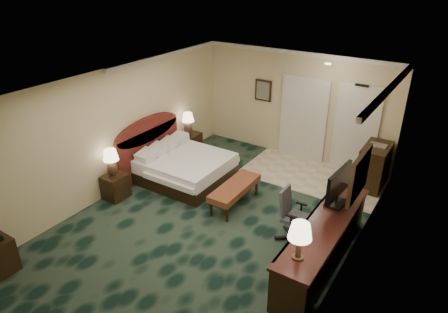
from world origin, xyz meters
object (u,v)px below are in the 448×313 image
Objects in this scene: bed at (186,168)px; lamp_far at (188,124)px; bed_bench at (235,195)px; desk at (322,244)px; tv at (338,187)px; nightstand_far at (190,144)px; lamp_near at (112,163)px; minibar at (374,166)px; desk_chair at (296,216)px; nightstand_near at (116,186)px.

lamp_far is at bearing 124.89° from bed.
lamp_far reaches higher than bed.
bed_bench is 2.30m from desk.
nightstand_far is at bearing 164.77° from tv.
nightstand_far is 0.94× the size of lamp_near.
minibar is (0.02, 3.11, 0.08)m from desk.
nightstand_far is 0.58m from lamp_far.
nightstand_far is 0.66× the size of tv.
desk_chair is (1.52, -0.39, 0.26)m from bed_bench.
nightstand_far is 4.73m from tv.
bed_bench is 0.49× the size of desk.
tv is (2.11, -0.13, 0.93)m from bed_bench.
lamp_near is 1.05× the size of lamp_far.
tv is at bearing 94.34° from desk.
bed is at bearing -151.06° from minibar.
desk reaches higher than bed_bench.
nightstand_near is (-0.78, -1.44, -0.02)m from bed.
tv is at bearing -19.79° from nightstand_far.
lamp_near is (-0.01, -2.60, 0.55)m from nightstand_far.
tv is (4.39, 1.03, 0.33)m from lamp_near.
minibar is at bearing 46.38° from bed_bench.
tv reaches higher than minibar.
bed is at bearing 163.57° from desk.
lamp_far is (-0.00, -0.04, 0.58)m from nightstand_far.
bed_bench is at bearing 26.48° from nightstand_near.
lamp_far is at bearing 89.73° from lamp_near.
desk is at bearing -81.10° from tv.
bed is 4.21m from minibar.
nightstand_near is at bearing -142.07° from minibar.
bed_bench is at bearing -11.47° from bed.
minibar is at bearing 37.93° from nightstand_near.
tv reaches higher than nightstand_near.
tv is at bearing -4.30° from bed_bench.
nightstand_near is at bearing -175.35° from desk.
lamp_far is (-0.76, 1.09, 0.58)m from bed.
nightstand_near is 0.92× the size of nightstand_far.
tv is at bearing -91.51° from minibar.
minibar is (0.66, 2.73, -0.00)m from desk_chair.
bed reaches higher than bed_bench.
tv is at bearing -6.93° from bed.
nightstand_near is 0.19× the size of desk.
nightstand_far is 0.58× the size of desk_chair.
minibar is (4.44, 0.94, -0.37)m from lamp_far.
nightstand_far reaches higher than nightstand_near.
lamp_near is 3.89m from desk_chair.
nightstand_near reaches higher than bed_bench.
lamp_far is 0.42× the size of bed_bench.
bed_bench is (2.27, 1.16, -0.60)m from lamp_near.
minibar reaches higher than bed.
bed is 1.75m from lamp_near.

